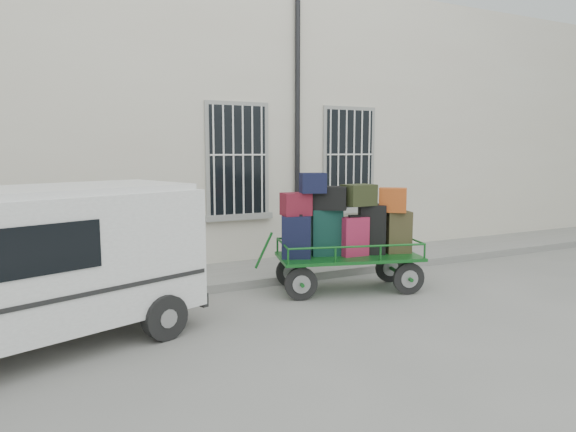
% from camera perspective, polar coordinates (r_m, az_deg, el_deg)
% --- Properties ---
extents(ground, '(80.00, 80.00, 0.00)m').
position_cam_1_polar(ground, '(8.43, 4.50, -9.62)').
color(ground, slate).
rests_on(ground, ground).
extents(building, '(24.00, 5.15, 6.00)m').
position_cam_1_polar(building, '(13.10, -7.99, 9.63)').
color(building, beige).
rests_on(building, ground).
extents(sidewalk, '(24.00, 1.70, 0.15)m').
position_cam_1_polar(sidewalk, '(10.29, -1.84, -6.05)').
color(sidewalk, slate).
rests_on(sidewalk, ground).
extents(luggage_cart, '(2.92, 1.72, 2.07)m').
position_cam_1_polar(luggage_cart, '(8.95, 6.45, -1.71)').
color(luggage_cart, black).
rests_on(luggage_cart, ground).
extents(van, '(4.28, 2.87, 2.01)m').
position_cam_1_polar(van, '(6.94, -26.45, -4.26)').
color(van, silver).
rests_on(van, ground).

